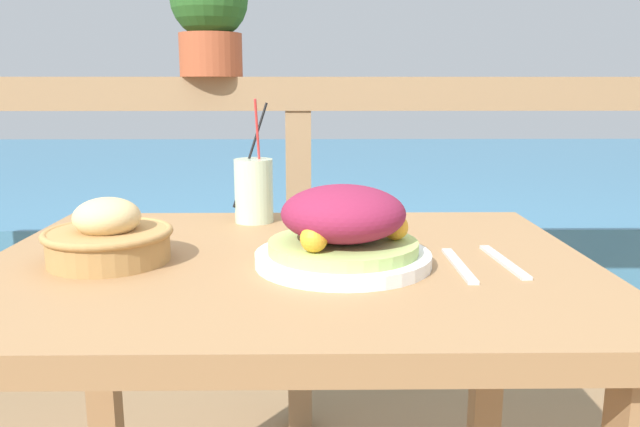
% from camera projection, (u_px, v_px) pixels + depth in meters
% --- Properties ---
extents(patio_table, '(0.96, 0.73, 0.75)m').
position_uv_depth(patio_table, '(289.00, 329.00, 1.02)').
color(patio_table, '#997047').
rests_on(patio_table, ground_plane).
extents(railing_fence, '(2.80, 0.08, 1.04)m').
position_uv_depth(railing_fence, '(299.00, 171.00, 1.75)').
color(railing_fence, '#937551').
rests_on(railing_fence, ground_plane).
extents(sea_backdrop, '(12.00, 4.00, 0.50)m').
position_uv_depth(sea_backdrop, '(307.00, 199.00, 4.31)').
color(sea_backdrop, teal).
rests_on(sea_backdrop, ground_plane).
extents(salad_plate, '(0.27, 0.27, 0.12)m').
position_uv_depth(salad_plate, '(343.00, 231.00, 0.95)').
color(salad_plate, white).
rests_on(salad_plate, patio_table).
extents(drink_glass, '(0.08, 0.08, 0.25)m').
position_uv_depth(drink_glass, '(254.00, 190.00, 1.25)').
color(drink_glass, beige).
rests_on(drink_glass, patio_table).
extents(bread_basket, '(0.20, 0.20, 0.10)m').
position_uv_depth(bread_basket, '(108.00, 237.00, 0.97)').
color(bread_basket, '#AD7F47').
rests_on(bread_basket, patio_table).
extents(potted_plant, '(0.21, 0.21, 0.31)m').
position_uv_depth(potted_plant, '(210.00, 14.00, 1.67)').
color(potted_plant, '#A34C2D').
rests_on(potted_plant, railing_fence).
extents(fork, '(0.02, 0.18, 0.00)m').
position_uv_depth(fork, '(459.00, 265.00, 0.95)').
color(fork, silver).
rests_on(fork, patio_table).
extents(knife, '(0.03, 0.18, 0.00)m').
position_uv_depth(knife, '(504.00, 261.00, 0.97)').
color(knife, silver).
rests_on(knife, patio_table).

